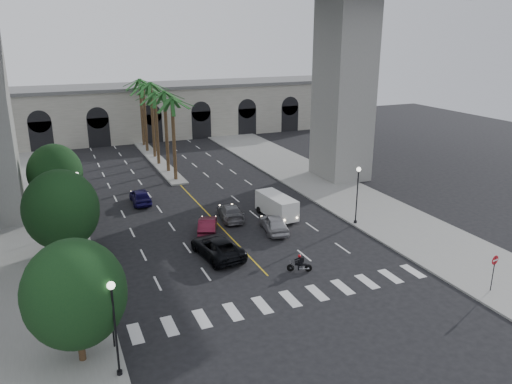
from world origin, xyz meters
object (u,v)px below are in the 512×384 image
object	(u,v)px
motorcycle_rider	(300,264)
do_not_enter_sign	(494,266)
car_e	(140,196)
traffic_signal_near	(111,308)
car_a	(274,223)
traffic_signal_far	(102,276)
car_b	(208,226)
pedestrian_a	(31,279)
lamp_post_right	(357,190)
lamp_post_left_far	(79,196)
pedestrian_b	(68,299)
car_d	(230,212)
lamp_post_left_near	(114,321)
car_c	(217,247)
cargo_van	(277,205)

from	to	relation	value
motorcycle_rider	do_not_enter_sign	bearing A→B (deg)	-12.40
car_e	traffic_signal_near	bearing A→B (deg)	77.27
car_a	car_e	distance (m)	15.26
do_not_enter_sign	traffic_signal_far	bearing A→B (deg)	153.21
car_b	pedestrian_a	world-z (taller)	pedestrian_a
lamp_post_right	do_not_enter_sign	world-z (taller)	lamp_post_right
motorcycle_rider	car_b	distance (m)	10.34
lamp_post_left_far	traffic_signal_far	bearing A→B (deg)	-89.60
pedestrian_a	pedestrian_b	distance (m)	4.28
car_a	car_d	bearing A→B (deg)	-50.35
motorcycle_rider	do_not_enter_sign	xyz separation A→B (m)	(10.22, -7.73, 1.36)
lamp_post_left_far	traffic_signal_near	size ratio (longest dim) A/B	1.47
lamp_post_right	pedestrian_a	size ratio (longest dim) A/B	3.10
car_a	car_b	world-z (taller)	car_a
traffic_signal_far	lamp_post_left_near	bearing A→B (deg)	-90.88
lamp_post_right	car_e	distance (m)	21.61
pedestrian_b	car_d	bearing A→B (deg)	75.77
traffic_signal_far	do_not_enter_sign	world-z (taller)	traffic_signal_far
lamp_post_left_far	traffic_signal_far	xyz separation A→B (m)	(0.10, -14.50, -0.71)
traffic_signal_far	traffic_signal_near	bearing A→B (deg)	-90.00
traffic_signal_near	pedestrian_b	size ratio (longest dim) A/B	2.11
car_b	car_c	size ratio (longest dim) A/B	0.74
traffic_signal_far	car_a	world-z (taller)	traffic_signal_far
traffic_signal_far	do_not_enter_sign	bearing A→B (deg)	-17.36
traffic_signal_near	car_c	bearing A→B (deg)	45.00
motorcycle_rider	pedestrian_a	bearing A→B (deg)	-168.77
lamp_post_left_near	motorcycle_rider	distance (m)	15.62
motorcycle_rider	car_b	bearing A→B (deg)	137.14
car_a	pedestrian_b	xyz separation A→B (m)	(-17.28, -7.05, 0.26)
lamp_post_left_far	car_c	distance (m)	13.38
pedestrian_b	lamp_post_left_near	bearing A→B (deg)	-36.85
traffic_signal_near	car_e	world-z (taller)	traffic_signal_near
lamp_post_left_far	traffic_signal_near	xyz separation A→B (m)	(0.10, -18.50, -0.71)
lamp_post_left_near	traffic_signal_far	xyz separation A→B (m)	(0.10, 6.50, -0.71)
lamp_post_right	car_a	xyz separation A→B (m)	(-7.46, 1.34, -2.47)
car_b	car_d	bearing A→B (deg)	-120.31
car_b	car_c	world-z (taller)	car_c
car_e	cargo_van	bearing A→B (deg)	141.48
traffic_signal_far	car_a	bearing A→B (deg)	27.23
lamp_post_left_near	lamp_post_right	size ratio (longest dim) A/B	1.00
cargo_van	do_not_enter_sign	size ratio (longest dim) A/B	1.92
lamp_post_left_far	do_not_enter_sign	bearing A→B (deg)	-42.42
car_e	pedestrian_b	distance (m)	20.79
lamp_post_left_far	car_b	distance (m)	11.25
traffic_signal_near	traffic_signal_far	world-z (taller)	same
car_b	lamp_post_left_near	bearing A→B (deg)	79.65
pedestrian_a	traffic_signal_near	bearing A→B (deg)	-81.37
traffic_signal_near	car_c	world-z (taller)	traffic_signal_near
car_a	do_not_enter_sign	size ratio (longest dim) A/B	1.64
lamp_post_left_far	car_c	bearing A→B (deg)	-45.96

